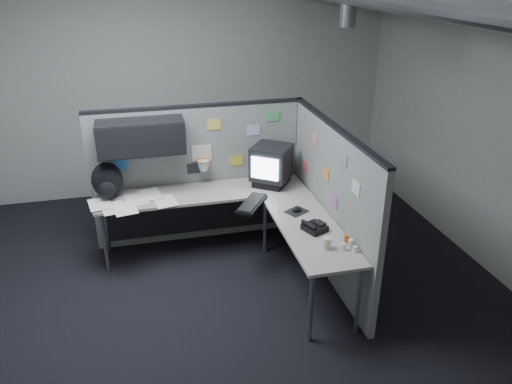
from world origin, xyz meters
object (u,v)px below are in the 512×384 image
object	(u,v)px
monitor	(271,165)
keyboard	(252,204)
desk	(229,210)
backpack	(107,181)
phone	(314,227)

from	to	relation	value
monitor	keyboard	bearing A→B (deg)	-134.04
desk	monitor	size ratio (longest dim) A/B	4.16
backpack	keyboard	bearing A→B (deg)	0.17
desk	phone	bearing A→B (deg)	-52.40
monitor	keyboard	xyz separation A→B (m)	(-0.34, -0.49, -0.21)
backpack	monitor	bearing A→B (deg)	19.13
keyboard	desk	bearing A→B (deg)	125.97
desk	monitor	xyz separation A→B (m)	(0.55, 0.31, 0.35)
desk	phone	xyz separation A→B (m)	(0.65, -0.85, 0.15)
keyboard	phone	world-z (taller)	phone
desk	monitor	world-z (taller)	monitor
desk	keyboard	size ratio (longest dim) A/B	4.48
monitor	backpack	world-z (taller)	monitor
monitor	phone	size ratio (longest dim) A/B	2.17
monitor	backpack	size ratio (longest dim) A/B	1.39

